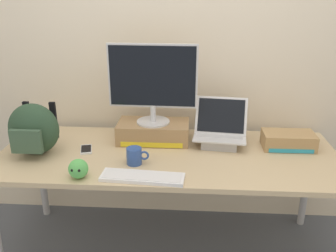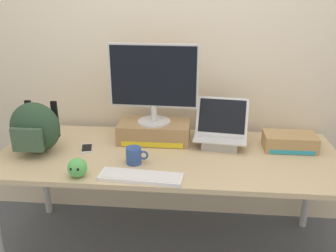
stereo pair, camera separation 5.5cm
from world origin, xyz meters
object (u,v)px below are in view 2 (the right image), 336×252
Objects in this scene: messenger_backpack at (35,128)px; coffee_mug at (134,156)px; desktop_monitor at (153,82)px; cell_phone at (87,148)px; plush_toy at (77,168)px; toner_box_yellow at (154,131)px; toner_box_cyan at (290,142)px; external_keyboard at (141,177)px; open_laptop at (221,136)px.

messenger_backpack reaches higher than coffee_mug.
coffee_mug is at bearing -9.29° from messenger_backpack.
cell_phone is at bearing -154.30° from desktop_monitor.
plush_toy is at bearing -39.15° from messenger_backpack.
toner_box_yellow is 4.38× the size of plush_toy.
toner_box_cyan is at bearing 21.09° from plush_toy.
external_keyboard is 1.43× the size of messenger_backpack.
toner_box_yellow is 3.55× the size of coffee_mug.
toner_box_cyan is at bearing -3.97° from toner_box_yellow.
messenger_backpack reaches higher than cell_phone.
desktop_monitor is 1.24× the size of external_keyboard.
toner_box_cyan is at bearing 6.77° from messenger_backpack.
plush_toy reaches higher than coffee_mug.
toner_box_cyan is (0.86, -0.06, -0.01)m from toner_box_yellow.
open_laptop is 3.35× the size of plush_toy.
toner_box_yellow reaches higher than toner_box_cyan.
desktop_monitor reaches higher than external_keyboard.
coffee_mug is 0.37m from cell_phone.
external_keyboard is 4.29× the size of plush_toy.
plush_toy is 1.30m from toner_box_cyan.
cell_phone is at bearing 12.06° from messenger_backpack.
toner_box_cyan reaches higher than coffee_mug.
desktop_monitor reaches higher than coffee_mug.
external_keyboard is at bearing -55.12° from cell_phone.
plush_toy is (0.06, -0.35, 0.05)m from cell_phone.
cell_phone is (-0.40, 0.34, -0.01)m from external_keyboard.
open_laptop is (0.43, -0.04, -0.00)m from toner_box_yellow.
open_laptop reaches higher than plush_toy.
desktop_monitor is at bearing 176.11° from toner_box_cyan.
toner_box_cyan is at bearing -9.32° from cell_phone.
cell_phone is (-0.41, -0.18, -0.39)m from desktop_monitor.
coffee_mug is 0.90× the size of cell_phone.
coffee_mug is (-0.07, 0.17, 0.04)m from external_keyboard.
cell_phone is at bearing -163.87° from open_laptop.
plush_toy is (-0.27, -0.18, 0.00)m from coffee_mug.
coffee_mug is at bearing 115.23° from external_keyboard.
toner_box_cyan reaches higher than cell_phone.
cell_phone is at bearing 143.87° from external_keyboard.
open_laptop is 0.59m from coffee_mug.
cell_phone is (0.29, 0.06, -0.15)m from messenger_backpack.
messenger_backpack is at bearing -159.08° from desktop_monitor.
messenger_backpack is 1.57m from toner_box_cyan.
coffee_mug is (-0.07, -0.35, -0.01)m from toner_box_yellow.
toner_box_yellow is 0.87m from toner_box_cyan.
open_laptop is 1.11× the size of toner_box_cyan.
toner_box_yellow reaches higher than plush_toy.
open_laptop is at bearing 177.04° from toner_box_cyan.
coffee_mug is at bearing 33.45° from plush_toy.
messenger_backpack is 0.64m from coffee_mug.
plush_toy is at bearing -146.55° from coffee_mug.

